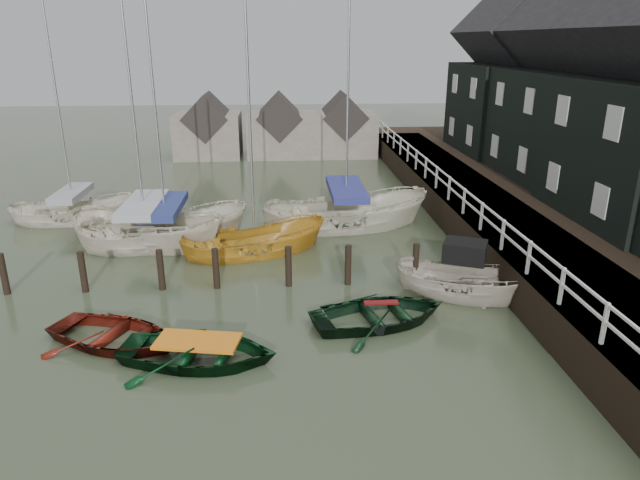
{
  "coord_description": "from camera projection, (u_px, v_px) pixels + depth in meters",
  "views": [
    {
      "loc": [
        1.02,
        -14.66,
        7.86
      ],
      "look_at": [
        2.3,
        3.61,
        1.4
      ],
      "focal_mm": 32.0,
      "sensor_mm": 36.0,
      "label": 1
    }
  ],
  "objects": [
    {
      "name": "ground",
      "position": [
        249.0,
        330.0,
        16.34
      ],
      "size": [
        120.0,
        120.0,
        0.0
      ],
      "primitive_type": "plane",
      "color": "#313A25",
      "rests_on": "ground"
    },
    {
      "name": "pier",
      "position": [
        466.0,
        204.0,
        26.13
      ],
      "size": [
        3.04,
        32.0,
        2.7
      ],
      "color": "black",
      "rests_on": "ground"
    },
    {
      "name": "rowboat_green",
      "position": [
        199.0,
        361.0,
        14.72
      ],
      "size": [
        4.54,
        3.6,
        0.84
      ],
      "primitive_type": "imported",
      "rotation": [
        0.0,
        0.0,
        1.39
      ],
      "color": "black",
      "rests_on": "ground"
    },
    {
      "name": "sailboat_c",
      "position": [
        255.0,
        252.0,
        22.25
      ],
      "size": [
        6.09,
        3.63,
        10.94
      ],
      "rotation": [
        0.0,
        0.0,
        1.85
      ],
      "color": "#C08824",
      "rests_on": "ground"
    },
    {
      "name": "motorboat",
      "position": [
        463.0,
        294.0,
        18.39
      ],
      "size": [
        4.82,
        3.43,
        2.69
      ],
      "rotation": [
        0.0,
        0.0,
        1.14
      ],
      "color": "beige",
      "rests_on": "ground"
    },
    {
      "name": "sailboat_b",
      "position": [
        168.0,
        241.0,
        23.25
      ],
      "size": [
        7.22,
        4.49,
        12.82
      ],
      "rotation": [
        0.0,
        0.0,
        1.88
      ],
      "color": "beige",
      "rests_on": "ground"
    },
    {
      "name": "rowboat_red",
      "position": [
        116.0,
        344.0,
        15.57
      ],
      "size": [
        4.68,
        4.14,
        0.8
      ],
      "primitive_type": "imported",
      "rotation": [
        0.0,
        0.0,
        1.14
      ],
      "color": "#57150C",
      "rests_on": "ground"
    },
    {
      "name": "sailboat_d",
      "position": [
        346.0,
        225.0,
        25.35
      ],
      "size": [
        7.72,
        3.72,
        12.12
      ],
      "rotation": [
        0.0,
        0.0,
        1.7
      ],
      "color": "beige",
      "rests_on": "ground"
    },
    {
      "name": "quay_houses",
      "position": [
        617.0,
        95.0,
        23.58
      ],
      "size": [
        6.52,
        28.14,
        10.01
      ],
      "color": "black",
      "rests_on": "ground"
    },
    {
      "name": "sailboat_a",
      "position": [
        147.0,
        242.0,
        23.26
      ],
      "size": [
        7.5,
        5.29,
        12.08
      ],
      "rotation": [
        0.0,
        0.0,
        1.15
      ],
      "color": "beige",
      "rests_on": "ground"
    },
    {
      "name": "sailboat_e",
      "position": [
        75.0,
        220.0,
        26.07
      ],
      "size": [
        5.74,
        2.66,
        10.52
      ],
      "rotation": [
        0.0,
        0.0,
        1.68
      ],
      "color": "beige",
      "rests_on": "ground"
    },
    {
      "name": "mooring_pilings",
      "position": [
        219.0,
        274.0,
        18.92
      ],
      "size": [
        13.72,
        0.22,
        1.8
      ],
      "color": "black",
      "rests_on": "ground"
    },
    {
      "name": "far_sheds",
      "position": [
        277.0,
        129.0,
        40.23
      ],
      "size": [
        14.0,
        4.08,
        4.39
      ],
      "color": "#665B51",
      "rests_on": "ground"
    },
    {
      "name": "rowboat_dkgreen",
      "position": [
        380.0,
        322.0,
        16.74
      ],
      "size": [
        4.68,
        3.83,
        0.85
      ],
      "primitive_type": "imported",
      "rotation": [
        0.0,
        0.0,
        1.81
      ],
      "color": "black",
      "rests_on": "ground"
    },
    {
      "name": "land_strip",
      "position": [
        580.0,
        217.0,
        26.73
      ],
      "size": [
        14.0,
        38.0,
        1.5
      ],
      "primitive_type": "cube",
      "color": "black",
      "rests_on": "ground"
    }
  ]
}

